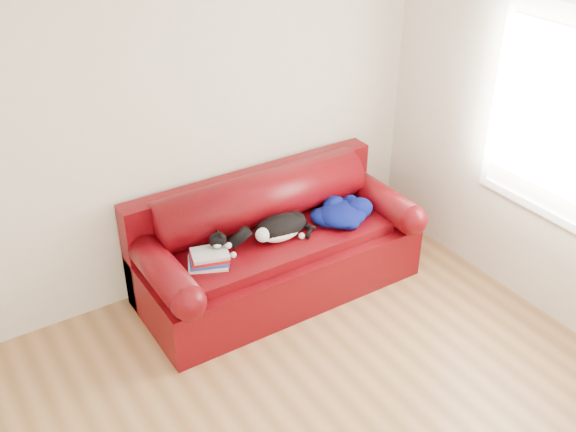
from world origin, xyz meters
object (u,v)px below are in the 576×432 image
Objects in this scene: book_stack at (209,259)px; cat at (280,228)px; sofa_base at (278,263)px; blanket at (343,212)px.

book_stack is 0.60m from cat.
sofa_base is 0.35m from cat.
book_stack reaches higher than sofa_base.
book_stack is (-0.61, -0.08, 0.31)m from sofa_base.
sofa_base is 6.29× the size of book_stack.
book_stack is 1.13m from blanket.
blanket is (1.13, -0.01, 0.02)m from book_stack.
sofa_base is at bearing 7.68° from book_stack.
cat is at bearing -101.63° from sofa_base.
blanket is (0.53, -0.09, 0.33)m from sofa_base.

